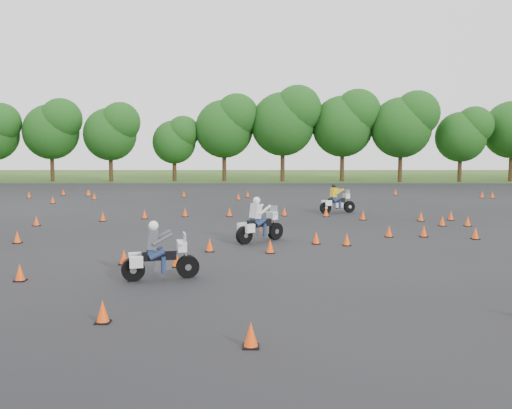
# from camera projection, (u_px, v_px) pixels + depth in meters

# --- Properties ---
(ground) EXTENTS (140.00, 140.00, 0.00)m
(ground) POSITION_uv_depth(u_px,v_px,m) (256.00, 250.00, 20.17)
(ground) COLOR #2D5119
(ground) RESTS_ON ground
(asphalt_pad) EXTENTS (62.00, 62.00, 0.00)m
(asphalt_pad) POSITION_uv_depth(u_px,v_px,m) (256.00, 226.00, 26.14)
(asphalt_pad) COLOR black
(asphalt_pad) RESTS_ON ground
(treeline) EXTENTS (86.44, 32.16, 10.95)m
(treeline) POSITION_uv_depth(u_px,v_px,m) (299.00, 137.00, 54.91)
(treeline) COLOR #194714
(treeline) RESTS_ON ground
(traffic_cones) EXTENTS (36.42, 33.15, 0.45)m
(traffic_cones) POSITION_uv_depth(u_px,v_px,m) (255.00, 222.00, 25.78)
(traffic_cones) COLOR #FF480A
(traffic_cones) RESTS_ON asphalt_pad
(rider_grey) EXTENTS (2.21, 1.20, 1.63)m
(rider_grey) POSITION_uv_depth(u_px,v_px,m) (160.00, 250.00, 15.53)
(rider_grey) COLOR #474A50
(rider_grey) RESTS_ON ground
(rider_yellow) EXTENTS (2.20, 1.38, 1.63)m
(rider_yellow) POSITION_uv_depth(u_px,v_px,m) (338.00, 198.00, 31.18)
(rider_yellow) COLOR gold
(rider_yellow) RESTS_ON ground
(rider_white) EXTENTS (2.15, 2.01, 1.74)m
(rider_white) POSITION_uv_depth(u_px,v_px,m) (260.00, 219.00, 21.70)
(rider_white) COLOR silver
(rider_white) RESTS_ON ground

